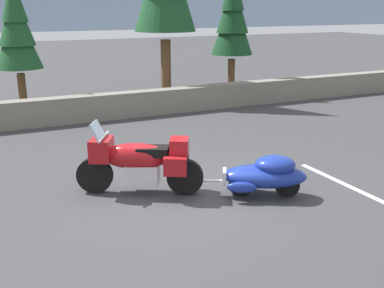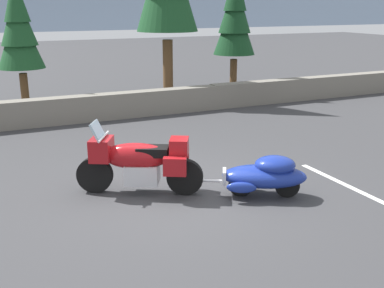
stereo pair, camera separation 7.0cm
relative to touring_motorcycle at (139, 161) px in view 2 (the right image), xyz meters
The scene contains 7 objects.
ground_plane 0.91m from the touring_motorcycle, 27.18° to the right, with size 80.00×80.00×0.00m, color #38383A.
stone_guard_wall 6.00m from the touring_motorcycle, 91.64° to the left, with size 24.00×0.58×0.92m.
touring_motorcycle is the anchor object (origin of this frame).
car_shaped_trailer 2.27m from the touring_motorcycle, 28.67° to the right, with size 2.11×1.38×0.76m.
pine_tree_secondary 10.34m from the touring_motorcycle, 50.60° to the left, with size 1.53×1.53×4.71m.
pine_tree_far_right 8.44m from the touring_motorcycle, 97.53° to the left, with size 1.44×1.44×4.26m.
parking_stripe_marker 4.16m from the touring_motorcycle, 25.96° to the right, with size 0.12×3.60×0.01m, color silver.
Camera 2 is at (-3.11, -7.40, 3.31)m, focal length 44.21 mm.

